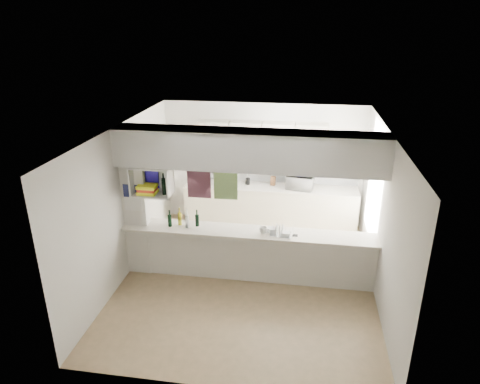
% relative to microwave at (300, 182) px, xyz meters
% --- Properties ---
extents(floor, '(4.80, 4.80, 0.00)m').
position_rel_microwave_xyz_m(floor, '(-0.81, -2.06, -1.07)').
color(floor, '#8E7852').
rests_on(floor, ground).
extents(ceiling, '(4.80, 4.80, 0.00)m').
position_rel_microwave_xyz_m(ceiling, '(-0.81, -2.06, 1.53)').
color(ceiling, white).
rests_on(ceiling, wall_back).
extents(wall_back, '(4.20, 0.00, 4.20)m').
position_rel_microwave_xyz_m(wall_back, '(-0.81, 0.34, 0.23)').
color(wall_back, silver).
rests_on(wall_back, floor).
extents(wall_left, '(0.00, 4.80, 4.80)m').
position_rel_microwave_xyz_m(wall_left, '(-2.91, -2.06, 0.23)').
color(wall_left, silver).
rests_on(wall_left, floor).
extents(wall_right, '(0.00, 4.80, 4.80)m').
position_rel_microwave_xyz_m(wall_right, '(1.29, -2.06, 0.23)').
color(wall_right, silver).
rests_on(wall_right, floor).
extents(servery_partition, '(4.20, 0.50, 2.60)m').
position_rel_microwave_xyz_m(servery_partition, '(-0.98, -2.06, 0.59)').
color(servery_partition, silver).
rests_on(servery_partition, floor).
extents(cubby_shelf, '(0.65, 0.35, 0.50)m').
position_rel_microwave_xyz_m(cubby_shelf, '(-2.37, -2.12, 0.64)').
color(cubby_shelf, white).
rests_on(cubby_shelf, bulkhead).
extents(kitchen_run, '(3.60, 0.63, 2.24)m').
position_rel_microwave_xyz_m(kitchen_run, '(-0.65, 0.08, -0.24)').
color(kitchen_run, beige).
rests_on(kitchen_run, floor).
extents(microwave, '(0.58, 0.45, 0.29)m').
position_rel_microwave_xyz_m(microwave, '(0.00, 0.00, 0.00)').
color(microwave, white).
rests_on(microwave, bench_top).
extents(bowl, '(0.25, 0.25, 0.06)m').
position_rel_microwave_xyz_m(bowl, '(-0.03, -0.03, 0.18)').
color(bowl, '#180C8B').
rests_on(bowl, microwave).
extents(dish_rack, '(0.38, 0.30, 0.19)m').
position_rel_microwave_xyz_m(dish_rack, '(-0.25, -2.11, -0.07)').
color(dish_rack, silver).
rests_on(dish_rack, breakfast_bar).
extents(cup, '(0.18, 0.18, 0.11)m').
position_rel_microwave_xyz_m(cup, '(-0.54, -2.13, -0.08)').
color(cup, white).
rests_on(cup, dish_rack).
extents(wine_bottles, '(0.51, 0.14, 0.32)m').
position_rel_microwave_xyz_m(wine_bottles, '(-1.89, -2.04, -0.03)').
color(wine_bottles, black).
rests_on(wine_bottles, breakfast_bar).
extents(plastic_tubs, '(0.50, 0.23, 0.08)m').
position_rel_microwave_xyz_m(plastic_tubs, '(-0.31, -2.08, -0.11)').
color(plastic_tubs, silver).
rests_on(plastic_tubs, breakfast_bar).
extents(utensil_jar, '(0.10, 0.10, 0.14)m').
position_rel_microwave_xyz_m(utensil_jar, '(-1.10, 0.09, -0.08)').
color(utensil_jar, black).
rests_on(utensil_jar, bench_top).
extents(knife_block, '(0.11, 0.10, 0.19)m').
position_rel_microwave_xyz_m(knife_block, '(-0.57, 0.12, -0.05)').
color(knife_block, brown).
rests_on(knife_block, bench_top).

